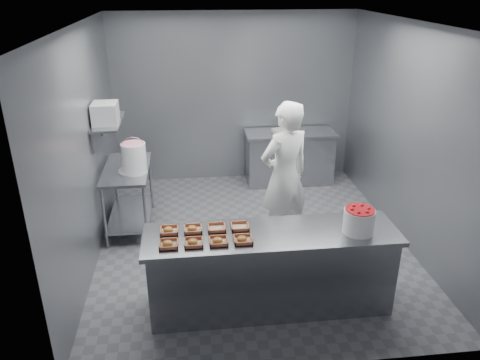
# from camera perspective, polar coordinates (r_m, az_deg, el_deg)

# --- Properties ---
(floor) EXTENTS (4.50, 4.50, 0.00)m
(floor) POSITION_cam_1_polar(r_m,az_deg,el_deg) (6.37, 1.51, -7.41)
(floor) COLOR #4C4C51
(floor) RESTS_ON ground
(ceiling) EXTENTS (4.50, 4.50, 0.00)m
(ceiling) POSITION_cam_1_polar(r_m,az_deg,el_deg) (5.48, 1.83, 18.56)
(ceiling) COLOR white
(ceiling) RESTS_ON wall_back
(wall_back) EXTENTS (4.00, 0.04, 2.80)m
(wall_back) POSITION_cam_1_polar(r_m,az_deg,el_deg) (7.92, -0.69, 9.86)
(wall_back) COLOR slate
(wall_back) RESTS_ON ground
(wall_left) EXTENTS (0.04, 4.50, 2.80)m
(wall_left) POSITION_cam_1_polar(r_m,az_deg,el_deg) (5.84, -18.19, 3.61)
(wall_left) COLOR slate
(wall_left) RESTS_ON ground
(wall_right) EXTENTS (0.04, 4.50, 2.80)m
(wall_right) POSITION_cam_1_polar(r_m,az_deg,el_deg) (6.37, 19.84, 4.99)
(wall_right) COLOR slate
(wall_right) RESTS_ON ground
(service_counter) EXTENTS (2.60, 0.70, 0.90)m
(service_counter) POSITION_cam_1_polar(r_m,az_deg,el_deg) (5.00, 3.76, -10.87)
(service_counter) COLOR slate
(service_counter) RESTS_ON ground
(prep_table) EXTENTS (0.60, 1.20, 0.90)m
(prep_table) POSITION_cam_1_polar(r_m,az_deg,el_deg) (6.63, -13.45, -1.01)
(prep_table) COLOR slate
(prep_table) RESTS_ON ground
(back_counter) EXTENTS (1.50, 0.60, 0.90)m
(back_counter) POSITION_cam_1_polar(r_m,az_deg,el_deg) (8.01, 6.03, 2.79)
(back_counter) COLOR slate
(back_counter) RESTS_ON ground
(wall_shelf) EXTENTS (0.35, 0.90, 0.03)m
(wall_shelf) POSITION_cam_1_polar(r_m,az_deg,el_deg) (6.33, -15.80, 6.83)
(wall_shelf) COLOR slate
(wall_shelf) RESTS_ON wall_left
(tray_0) EXTENTS (0.19, 0.18, 0.06)m
(tray_0) POSITION_cam_1_polar(r_m,az_deg,el_deg) (4.58, -8.73, -7.70)
(tray_0) COLOR tan
(tray_0) RESTS_ON service_counter
(tray_1) EXTENTS (0.19, 0.18, 0.06)m
(tray_1) POSITION_cam_1_polar(r_m,az_deg,el_deg) (4.57, -5.70, -7.57)
(tray_1) COLOR tan
(tray_1) RESTS_ON service_counter
(tray_2) EXTENTS (0.19, 0.18, 0.06)m
(tray_2) POSITION_cam_1_polar(r_m,az_deg,el_deg) (4.58, -2.67, -7.42)
(tray_2) COLOR tan
(tray_2) RESTS_ON service_counter
(tray_3) EXTENTS (0.19, 0.18, 0.06)m
(tray_3) POSITION_cam_1_polar(r_m,az_deg,el_deg) (4.60, 0.33, -7.25)
(tray_3) COLOR tan
(tray_3) RESTS_ON service_counter
(tray_4) EXTENTS (0.19, 0.18, 0.06)m
(tray_4) POSITION_cam_1_polar(r_m,az_deg,el_deg) (4.81, -8.65, -6.06)
(tray_4) COLOR tan
(tray_4) RESTS_ON service_counter
(tray_5) EXTENTS (0.19, 0.18, 0.06)m
(tray_5) POSITION_cam_1_polar(r_m,az_deg,el_deg) (4.80, -5.78, -5.94)
(tray_5) COLOR tan
(tray_5) RESTS_ON service_counter
(tray_6) EXTENTS (0.19, 0.18, 0.04)m
(tray_6) POSITION_cam_1_polar(r_m,az_deg,el_deg) (4.81, -2.87, -5.83)
(tray_6) COLOR tan
(tray_6) RESTS_ON service_counter
(tray_7) EXTENTS (0.19, 0.18, 0.04)m
(tray_7) POSITION_cam_1_polar(r_m,az_deg,el_deg) (4.83, -0.01, -5.67)
(tray_7) COLOR tan
(tray_7) RESTS_ON service_counter
(worker) EXTENTS (0.83, 0.71, 1.94)m
(worker) POSITION_cam_1_polar(r_m,az_deg,el_deg) (5.91, 5.45, 0.45)
(worker) COLOR white
(worker) RESTS_ON ground
(strawberry_tub) EXTENTS (0.31, 0.31, 0.26)m
(strawberry_tub) POSITION_cam_1_polar(r_m,az_deg,el_deg) (4.85, 14.30, -4.73)
(strawberry_tub) COLOR white
(strawberry_tub) RESTS_ON service_counter
(glaze_bucket) EXTENTS (0.34, 0.32, 0.49)m
(glaze_bucket) POSITION_cam_1_polar(r_m,az_deg,el_deg) (6.26, -12.80, 2.71)
(glaze_bucket) COLOR white
(glaze_bucket) RESTS_ON prep_table
(bucket_lid) EXTENTS (0.42, 0.42, 0.03)m
(bucket_lid) POSITION_cam_1_polar(r_m,az_deg,el_deg) (6.38, -13.15, 1.16)
(bucket_lid) COLOR white
(bucket_lid) RESTS_ON prep_table
(rag) EXTENTS (0.17, 0.15, 0.02)m
(rag) POSITION_cam_1_polar(r_m,az_deg,el_deg) (6.90, -12.27, 2.95)
(rag) COLOR #CCB28C
(rag) RESTS_ON prep_table
(appliance) EXTENTS (0.31, 0.36, 0.26)m
(appliance) POSITION_cam_1_polar(r_m,az_deg,el_deg) (6.18, -16.10, 7.83)
(appliance) COLOR gray
(appliance) RESTS_ON wall_shelf
(paper_stack) EXTENTS (0.34, 0.29, 0.06)m
(paper_stack) POSITION_cam_1_polar(r_m,az_deg,el_deg) (7.83, 5.15, 6.02)
(paper_stack) COLOR silver
(paper_stack) RESTS_ON back_counter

